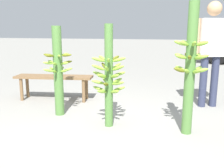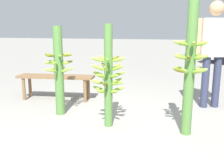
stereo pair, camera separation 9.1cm
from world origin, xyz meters
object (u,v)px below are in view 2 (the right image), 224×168
banana_stalk_left (59,70)px  banana_stalk_center (108,76)px  vendor_person (214,46)px  banana_stalk_right (190,68)px  market_bench (56,79)px

banana_stalk_left → banana_stalk_center: banana_stalk_center is taller
banana_stalk_center → vendor_person: vendor_person is taller
banana_stalk_center → banana_stalk_right: 1.03m
banana_stalk_right → market_bench: size_ratio=1.09×
banana_stalk_center → banana_stalk_right: (1.01, 0.08, 0.15)m
banana_stalk_right → market_bench: (-2.43, 0.86, -0.45)m
banana_stalk_center → market_bench: bearing=146.5°
banana_stalk_right → vendor_person: size_ratio=0.92×
banana_stalk_right → vendor_person: 1.38m
market_bench → banana_stalk_center: bearing=-45.9°
banana_stalk_left → vendor_person: (2.18, 1.20, 0.35)m
banana_stalk_left → banana_stalk_right: banana_stalk_right is taller
banana_stalk_left → vendor_person: bearing=28.9°
banana_stalk_center → market_bench: size_ratio=0.92×
market_bench → vendor_person: bearing=-2.6°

